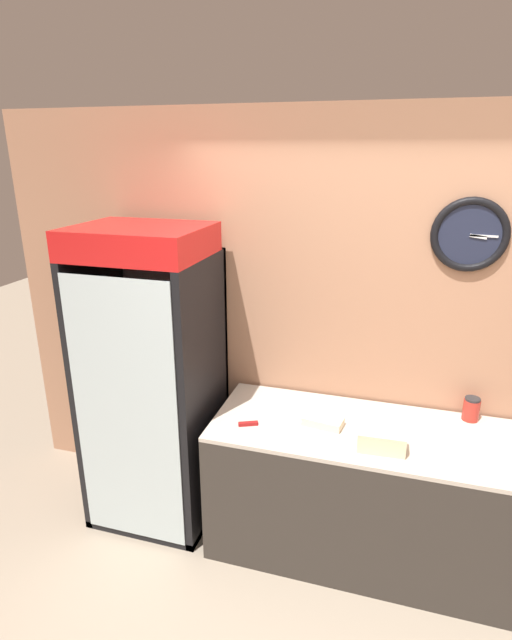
% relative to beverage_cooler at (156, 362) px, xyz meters
% --- Properties ---
extents(wall_back, '(5.20, 0.10, 2.70)m').
position_rel_beverage_cooler_xyz_m(wall_back, '(1.38, 0.36, 0.25)').
color(wall_back, '#AD7A5B').
rests_on(wall_back, ground_plane).
extents(prep_counter, '(1.80, 0.74, 0.87)m').
position_rel_beverage_cooler_xyz_m(prep_counter, '(1.38, -0.06, -0.67)').
color(prep_counter, '#332D28').
rests_on(prep_counter, ground_plane).
extents(beverage_cooler, '(0.79, 0.73, 2.02)m').
position_rel_beverage_cooler_xyz_m(beverage_cooler, '(0.00, 0.00, 0.00)').
color(beverage_cooler, black).
rests_on(beverage_cooler, ground_plane).
extents(sandwich_stack_bottom, '(0.26, 0.12, 0.06)m').
position_rel_beverage_cooler_xyz_m(sandwich_stack_bottom, '(1.49, -0.26, -0.20)').
color(sandwich_stack_bottom, beige).
rests_on(sandwich_stack_bottom, prep_counter).
extents(sandwich_stack_middle, '(0.26, 0.12, 0.06)m').
position_rel_beverage_cooler_xyz_m(sandwich_stack_middle, '(1.49, -0.26, -0.15)').
color(sandwich_stack_middle, beige).
rests_on(sandwich_stack_middle, sandwich_stack_bottom).
extents(sandwich_flat_left, '(0.25, 0.15, 0.05)m').
position_rel_beverage_cooler_xyz_m(sandwich_flat_left, '(1.14, -0.09, -0.21)').
color(sandwich_flat_left, beige).
rests_on(sandwich_flat_left, prep_counter).
extents(chefs_knife, '(0.36, 0.19, 0.02)m').
position_rel_beverage_cooler_xyz_m(chefs_knife, '(0.78, -0.18, -0.22)').
color(chefs_knife, silver).
rests_on(chefs_knife, prep_counter).
extents(condiment_jar, '(0.10, 0.10, 0.15)m').
position_rel_beverage_cooler_xyz_m(condiment_jar, '(1.99, 0.24, -0.16)').
color(condiment_jar, '#B72D23').
rests_on(condiment_jar, prep_counter).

